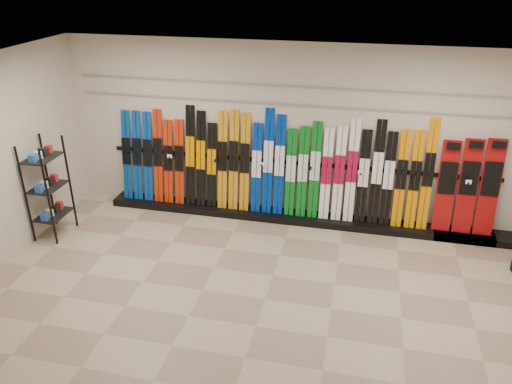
# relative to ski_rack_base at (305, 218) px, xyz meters

# --- Properties ---
(floor) EXTENTS (8.00, 8.00, 0.00)m
(floor) POSITION_rel_ski_rack_base_xyz_m (-0.22, -2.28, -0.06)
(floor) COLOR gray
(floor) RESTS_ON ground
(back_wall) EXTENTS (8.00, 0.00, 8.00)m
(back_wall) POSITION_rel_ski_rack_base_xyz_m (-0.22, 0.22, 1.44)
(back_wall) COLOR beige
(back_wall) RESTS_ON floor
(ceiling) EXTENTS (8.00, 8.00, 0.00)m
(ceiling) POSITION_rel_ski_rack_base_xyz_m (-0.22, -2.28, 2.94)
(ceiling) COLOR silver
(ceiling) RESTS_ON back_wall
(ski_rack_base) EXTENTS (8.00, 0.40, 0.12)m
(ski_rack_base) POSITION_rel_ski_rack_base_xyz_m (0.00, 0.00, 0.00)
(ski_rack_base) COLOR black
(ski_rack_base) RESTS_ON floor
(skis) EXTENTS (5.37, 0.29, 1.82)m
(skis) POSITION_rel_ski_rack_base_xyz_m (-0.66, 0.07, 0.88)
(skis) COLOR #073D91
(skis) RESTS_ON ski_rack_base
(snowboards) EXTENTS (0.93, 0.24, 1.56)m
(snowboards) POSITION_rel_ski_rack_base_xyz_m (2.55, 0.08, 0.82)
(snowboards) COLOR #990C0C
(snowboards) RESTS_ON ski_rack_base
(accessory_rack) EXTENTS (0.40, 0.60, 1.63)m
(accessory_rack) POSITION_rel_ski_rack_base_xyz_m (-3.97, -1.32, 0.76)
(accessory_rack) COLOR black
(accessory_rack) RESTS_ON floor
(slatwall_rail_0) EXTENTS (7.60, 0.02, 0.03)m
(slatwall_rail_0) POSITION_rel_ski_rack_base_xyz_m (-0.22, 0.20, 1.94)
(slatwall_rail_0) COLOR gray
(slatwall_rail_0) RESTS_ON back_wall
(slatwall_rail_1) EXTENTS (7.60, 0.02, 0.03)m
(slatwall_rail_1) POSITION_rel_ski_rack_base_xyz_m (-0.22, 0.20, 2.24)
(slatwall_rail_1) COLOR gray
(slatwall_rail_1) RESTS_ON back_wall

